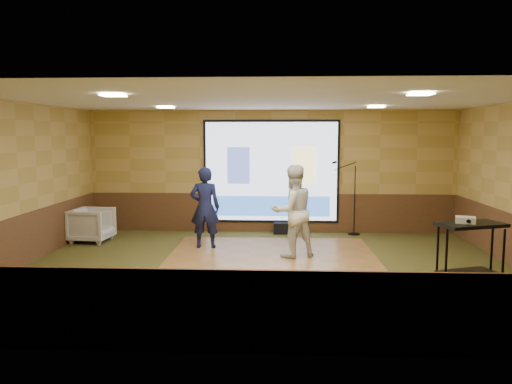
{
  "coord_description": "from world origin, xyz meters",
  "views": [
    {
      "loc": [
        0.24,
        -8.74,
        2.41
      ],
      "look_at": [
        -0.24,
        0.82,
        1.3
      ],
      "focal_mm": 35.0,
      "sensor_mm": 36.0,
      "label": 1
    }
  ],
  "objects_px": {
    "av_table": "(470,242)",
    "banquet_chair": "(92,225)",
    "player_right": "(293,211)",
    "projector": "(465,220)",
    "duffel_bag": "(283,228)",
    "projector_screen": "(271,173)",
    "dance_floor": "(272,254)",
    "mic_stand": "(352,214)",
    "player_left": "(205,207)"
  },
  "relations": [
    {
      "from": "av_table",
      "to": "projector",
      "type": "xyz_separation_m",
      "value": [
        -0.09,
        -0.01,
        0.35
      ]
    },
    {
      "from": "av_table",
      "to": "mic_stand",
      "type": "distance_m",
      "value": 4.41
    },
    {
      "from": "player_right",
      "to": "banquet_chair",
      "type": "height_order",
      "value": "player_right"
    },
    {
      "from": "av_table",
      "to": "player_left",
      "type": "bearing_deg",
      "value": 150.43
    },
    {
      "from": "projector_screen",
      "to": "player_right",
      "type": "bearing_deg",
      "value": -79.61
    },
    {
      "from": "banquet_chair",
      "to": "duffel_bag",
      "type": "xyz_separation_m",
      "value": [
        4.29,
        1.14,
        -0.25
      ]
    },
    {
      "from": "player_right",
      "to": "projector",
      "type": "relative_size",
      "value": 6.29
    },
    {
      "from": "player_left",
      "to": "player_right",
      "type": "distance_m",
      "value": 1.96
    },
    {
      "from": "mic_stand",
      "to": "duffel_bag",
      "type": "relative_size",
      "value": 4.13
    },
    {
      "from": "dance_floor",
      "to": "duffel_bag",
      "type": "bearing_deg",
      "value": 84.5
    },
    {
      "from": "projector_screen",
      "to": "player_left",
      "type": "bearing_deg",
      "value": -125.52
    },
    {
      "from": "av_table",
      "to": "projector",
      "type": "relative_size",
      "value": 3.69
    },
    {
      "from": "projector_screen",
      "to": "av_table",
      "type": "height_order",
      "value": "projector_screen"
    },
    {
      "from": "duffel_bag",
      "to": "projector_screen",
      "type": "bearing_deg",
      "value": 146.83
    },
    {
      "from": "duffel_bag",
      "to": "av_table",
      "type": "bearing_deg",
      "value": -55.94
    },
    {
      "from": "av_table",
      "to": "banquet_chair",
      "type": "height_order",
      "value": "av_table"
    },
    {
      "from": "player_right",
      "to": "banquet_chair",
      "type": "distance_m",
      "value": 4.68
    },
    {
      "from": "av_table",
      "to": "projector_screen",
      "type": "bearing_deg",
      "value": 125.44
    },
    {
      "from": "av_table",
      "to": "player_right",
      "type": "bearing_deg",
      "value": 145.39
    },
    {
      "from": "projector_screen",
      "to": "dance_floor",
      "type": "bearing_deg",
      "value": -88.24
    },
    {
      "from": "player_left",
      "to": "mic_stand",
      "type": "bearing_deg",
      "value": -154.91
    },
    {
      "from": "banquet_chair",
      "to": "projector",
      "type": "bearing_deg",
      "value": -108.8
    },
    {
      "from": "av_table",
      "to": "mic_stand",
      "type": "xyz_separation_m",
      "value": [
        -1.22,
        4.23,
        -0.26
      ]
    },
    {
      "from": "projector",
      "to": "mic_stand",
      "type": "bearing_deg",
      "value": 123.1
    },
    {
      "from": "player_right",
      "to": "duffel_bag",
      "type": "relative_size",
      "value": 4.15
    },
    {
      "from": "projector",
      "to": "banquet_chair",
      "type": "distance_m",
      "value": 7.77
    },
    {
      "from": "dance_floor",
      "to": "projector",
      "type": "distance_m",
      "value": 3.81
    },
    {
      "from": "player_right",
      "to": "dance_floor",
      "type": "bearing_deg",
      "value": -52.16
    },
    {
      "from": "projector",
      "to": "duffel_bag",
      "type": "height_order",
      "value": "projector"
    },
    {
      "from": "projector",
      "to": "duffel_bag",
      "type": "bearing_deg",
      "value": 141.39
    },
    {
      "from": "player_left",
      "to": "duffel_bag",
      "type": "xyz_separation_m",
      "value": [
        1.63,
        1.7,
        -0.75
      ]
    },
    {
      "from": "projector_screen",
      "to": "dance_floor",
      "type": "height_order",
      "value": "projector_screen"
    },
    {
      "from": "dance_floor",
      "to": "projector_screen",
      "type": "bearing_deg",
      "value": 91.76
    },
    {
      "from": "projector_screen",
      "to": "player_right",
      "type": "relative_size",
      "value": 1.85
    },
    {
      "from": "dance_floor",
      "to": "player_right",
      "type": "height_order",
      "value": "player_right"
    },
    {
      "from": "player_left",
      "to": "duffel_bag",
      "type": "relative_size",
      "value": 3.95
    },
    {
      "from": "projector",
      "to": "projector_screen",
      "type": "bearing_deg",
      "value": 142.84
    },
    {
      "from": "av_table",
      "to": "banquet_chair",
      "type": "relative_size",
      "value": 1.25
    },
    {
      "from": "projector",
      "to": "mic_stand",
      "type": "xyz_separation_m",
      "value": [
        -1.12,
        4.25,
        -0.61
      ]
    },
    {
      "from": "duffel_bag",
      "to": "player_right",
      "type": "bearing_deg",
      "value": -85.48
    },
    {
      "from": "dance_floor",
      "to": "mic_stand",
      "type": "relative_size",
      "value": 2.28
    },
    {
      "from": "projector_screen",
      "to": "player_left",
      "type": "height_order",
      "value": "projector_screen"
    },
    {
      "from": "player_right",
      "to": "mic_stand",
      "type": "relative_size",
      "value": 1.01
    },
    {
      "from": "projector_screen",
      "to": "projector",
      "type": "height_order",
      "value": "projector_screen"
    },
    {
      "from": "dance_floor",
      "to": "player_right",
      "type": "relative_size",
      "value": 2.27
    },
    {
      "from": "player_right",
      "to": "projector",
      "type": "distance_m",
      "value": 3.21
    },
    {
      "from": "projector_screen",
      "to": "banquet_chair",
      "type": "distance_m",
      "value": 4.35
    },
    {
      "from": "dance_floor",
      "to": "player_right",
      "type": "distance_m",
      "value": 1.02
    },
    {
      "from": "duffel_bag",
      "to": "mic_stand",
      "type": "bearing_deg",
      "value": -1.22
    },
    {
      "from": "player_left",
      "to": "duffel_bag",
      "type": "distance_m",
      "value": 2.48
    }
  ]
}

